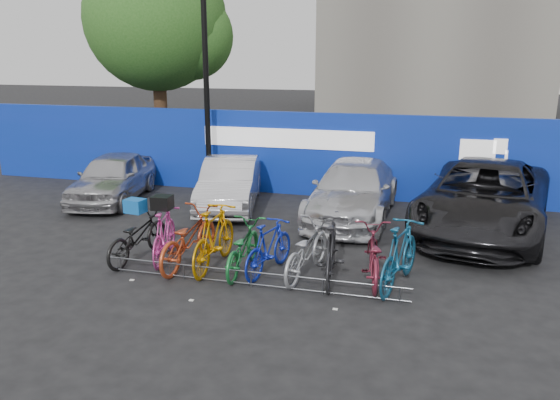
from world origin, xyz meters
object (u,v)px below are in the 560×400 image
(car_0, at_px, (113,177))
(bike_4, at_px, (242,248))
(tree, at_px, (162,23))
(bike_3, at_px, (214,238))
(bike_9, at_px, (400,255))
(bike_8, at_px, (373,255))
(bike_7, at_px, (331,251))
(car_3, at_px, (484,198))
(bike_2, at_px, (188,238))
(car_2, at_px, (353,190))
(bike_1, at_px, (164,235))
(lamppost, at_px, (206,80))
(car_1, at_px, (230,183))
(bike_rack, at_px, (251,278))
(bike_5, at_px, (269,247))
(bike_0, at_px, (137,236))
(bike_6, at_px, (306,250))

(car_0, xyz_separation_m, bike_4, (5.17, -3.98, -0.19))
(bike_4, bearing_deg, car_0, -38.06)
(tree, height_order, bike_4, tree)
(bike_3, relative_size, bike_9, 1.02)
(bike_8, bearing_deg, bike_7, 5.92)
(car_3, xyz_separation_m, bike_2, (-5.74, -3.71, -0.25))
(car_2, relative_size, bike_9, 2.37)
(car_0, xyz_separation_m, bike_1, (3.46, -3.79, -0.14))
(lamppost, relative_size, bike_8, 3.25)
(tree, relative_size, car_1, 1.97)
(bike_rack, bearing_deg, car_1, 113.85)
(bike_9, bearing_deg, car_1, -26.82)
(car_1, distance_m, car_2, 3.30)
(lamppost, bearing_deg, bike_4, -62.19)
(bike_5, bearing_deg, car_0, -20.54)
(car_2, xyz_separation_m, bike_1, (-3.26, -3.96, -0.16))
(lamppost, height_order, bike_5, lamppost)
(bike_3, bearing_deg, bike_7, -179.79)
(car_1, distance_m, bike_0, 4.14)
(bike_rack, distance_m, bike_7, 1.53)
(tree, bearing_deg, lamppost, -52.49)
(lamppost, distance_m, car_2, 5.23)
(bike_3, xyz_separation_m, bike_9, (3.48, 0.00, -0.01))
(car_0, distance_m, car_2, 6.71)
(bike_5, bearing_deg, car_2, -90.19)
(bike_5, relative_size, bike_6, 0.88)
(car_0, bearing_deg, bike_rack, -50.40)
(bike_3, bearing_deg, bike_9, -179.04)
(lamppost, distance_m, bike_2, 6.22)
(bike_0, bearing_deg, car_1, -88.70)
(bike_1, distance_m, bike_8, 4.14)
(lamppost, relative_size, bike_5, 3.59)
(bike_4, xyz_separation_m, bike_5, (0.50, 0.06, 0.03))
(bike_3, bearing_deg, bike_2, 0.14)
(bike_0, distance_m, bike_9, 5.13)
(tree, xyz_separation_m, lamppost, (3.57, -4.66, -1.80))
(tree, distance_m, car_2, 10.82)
(car_3, relative_size, bike_2, 2.74)
(bike_3, distance_m, bike_8, 3.02)
(bike_rack, relative_size, bike_6, 2.89)
(bike_rack, bearing_deg, bike_6, 41.72)
(bike_0, bearing_deg, car_0, -45.31)
(lamppost, relative_size, bike_7, 3.20)
(car_2, relative_size, bike_0, 2.50)
(bike_rack, height_order, car_1, car_1)
(lamppost, distance_m, bike_3, 6.37)
(bike_2, xyz_separation_m, bike_6, (2.33, 0.07, -0.04))
(bike_5, bearing_deg, lamppost, -43.74)
(bike_1, relative_size, bike_5, 1.03)
(bike_3, bearing_deg, bike_1, -6.30)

